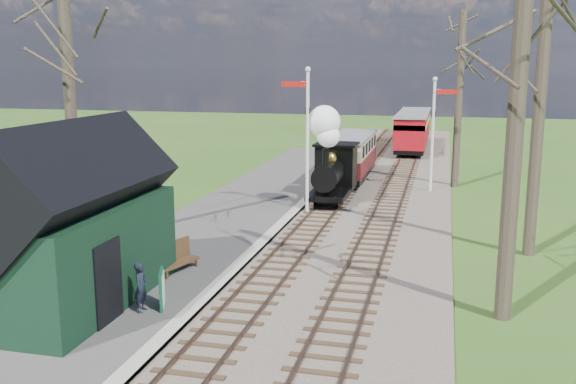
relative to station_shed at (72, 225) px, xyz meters
name	(u,v)px	position (x,y,z in m)	size (l,w,h in m)	color
distant_hills	(409,257)	(5.70, 60.38, -18.47)	(114.40, 48.00, 22.02)	#385B23
ballast_bed	(370,189)	(5.60, 18.00, -2.22)	(8.00, 60.00, 0.10)	brown
track_near	(345,187)	(4.30, 18.00, -2.17)	(1.60, 60.00, 0.15)	brown
track_far	(396,189)	(6.90, 18.00, -2.17)	(1.60, 60.00, 0.15)	brown
platform	(230,219)	(0.80, 10.00, -2.17)	(5.00, 44.00, 0.20)	#474442
coping_strip	(284,222)	(3.10, 10.00, -2.16)	(0.40, 44.00, 0.21)	#B2AD9E
station_shed	(72,225)	(0.00, 0.00, 0.00)	(3.25, 6.30, 4.78)	black
semaphore_near	(306,130)	(3.53, 12.00, 1.35)	(1.22, 0.24, 6.22)	silver
semaphore_far	(435,126)	(8.67, 18.00, 1.08)	(1.22, 0.24, 5.72)	silver
bare_trees	(332,100)	(5.63, 6.10, 2.94)	(15.51, 22.39, 12.00)	#382D23
fence_line	(379,145)	(4.60, 32.00, -1.72)	(12.60, 0.08, 1.00)	slate
locomotive	(331,161)	(4.29, 13.98, -0.23)	(1.77, 4.12, 4.42)	black
coach	(351,155)	(4.30, 20.04, -0.77)	(2.06, 7.07, 2.17)	black
red_carriage_a	(411,133)	(6.90, 31.14, -0.69)	(2.19, 5.41, 2.30)	black
red_carriage_b	(415,126)	(6.90, 36.64, -0.69)	(2.19, 5.41, 2.30)	black
sign_board	(162,289)	(2.36, 0.13, -1.56)	(0.32, 0.68, 1.02)	#114F2D
bench	(174,257)	(1.45, 2.98, -1.64)	(0.91, 1.66, 0.91)	#4C311B
person	(141,287)	(1.94, -0.18, -1.43)	(0.46, 0.30, 1.27)	black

